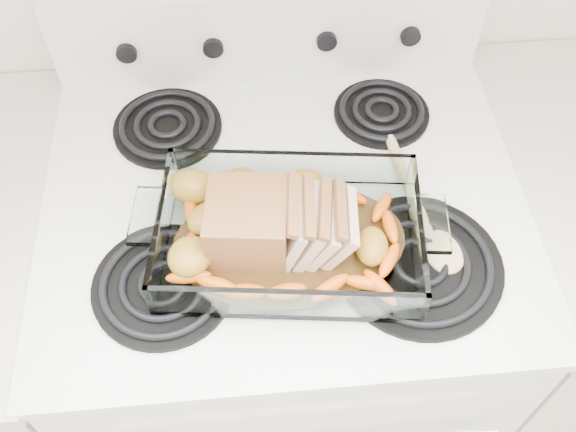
{
  "coord_description": "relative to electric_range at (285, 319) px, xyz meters",
  "views": [
    {
      "loc": [
        -0.05,
        1.01,
        1.76
      ],
      "look_at": [
        -0.0,
        1.57,
        0.99
      ],
      "focal_mm": 40.0,
      "sensor_mm": 36.0,
      "label": 1
    }
  ],
  "objects": [
    {
      "name": "electric_range",
      "position": [
        0.0,
        0.0,
        0.0
      ],
      "size": [
        0.78,
        0.7,
        1.12
      ],
      "color": "white",
      "rests_on": "ground"
    },
    {
      "name": "pork_roast",
      "position": [
        -0.03,
        -0.11,
        0.52
      ],
      "size": [
        0.22,
        0.12,
        0.09
      ],
      "rotation": [
        0.0,
        0.0,
        0.0
      ],
      "color": "brown",
      "rests_on": "baking_dish"
    },
    {
      "name": "counter_right",
      "position": [
        0.66,
        -0.0,
        -0.02
      ],
      "size": [
        0.58,
        0.68,
        0.93
      ],
      "color": "silver",
      "rests_on": "ground"
    },
    {
      "name": "baking_dish",
      "position": [
        -0.0,
        -0.11,
        0.48
      ],
      "size": [
        0.38,
        0.25,
        0.07
      ],
      "rotation": [
        0.0,
        0.0,
        -0.12
      ],
      "color": "white",
      "rests_on": "electric_range"
    },
    {
      "name": "roast_vegetables",
      "position": [
        -0.01,
        -0.07,
        0.49
      ],
      "size": [
        0.4,
        0.22,
        0.05
      ],
      "rotation": [
        0.0,
        0.0,
        -0.25
      ],
      "color": "orange",
      "rests_on": "baking_dish"
    },
    {
      "name": "wooden_spoon",
      "position": [
        0.22,
        -0.09,
        0.46
      ],
      "size": [
        0.08,
        0.28,
        0.02
      ],
      "rotation": [
        0.0,
        0.0,
        0.1
      ],
      "color": "#DABE88",
      "rests_on": "electric_range"
    }
  ]
}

